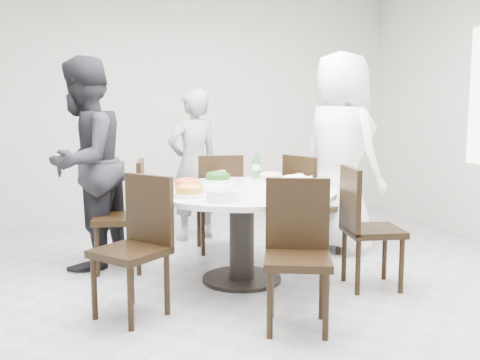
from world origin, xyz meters
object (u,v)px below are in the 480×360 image
object	(u,v)px
chair_se	(373,228)
soup_bowl	(223,195)
diner_left	(84,163)
diner_middle	(193,165)
chair_s	(298,256)
dining_table	(242,235)
chair_ne	(313,205)
chair_nw	(119,216)
beverage_bottle	(256,165)
chair_n	(218,202)
chair_sw	(130,248)
diner_right	(340,152)
rice_bowl	(295,189)

from	to	relation	value
chair_se	soup_bowl	world-z (taller)	chair_se
diner_left	soup_bowl	xyz separation A→B (m)	(0.92, -1.23, -0.13)
diner_middle	diner_left	world-z (taller)	diner_left
chair_s	chair_se	xyz separation A→B (m)	(0.87, 0.59, 0.00)
dining_table	chair_ne	world-z (taller)	chair_ne
chair_nw	diner_left	world-z (taller)	diner_left
soup_bowl	beverage_bottle	xyz separation A→B (m)	(0.58, 1.00, 0.08)
chair_n	diner_left	xyz separation A→B (m)	(-1.24, -0.17, 0.44)
chair_s	chair_se	size ratio (longest dim) A/B	1.00
dining_table	chair_se	size ratio (longest dim) A/B	1.58
chair_sw	soup_bowl	xyz separation A→B (m)	(0.67, 0.09, 0.31)
dining_table	diner_right	world-z (taller)	diner_right
chair_ne	diner_middle	world-z (taller)	diner_middle
dining_table	chair_se	xyz separation A→B (m)	(0.93, -0.44, 0.10)
chair_ne	chair_n	distance (m)	0.92
chair_sw	chair_nw	bearing A→B (deg)	140.51
chair_nw	soup_bowl	xyz separation A→B (m)	(0.65, -1.01, 0.31)
dining_table	chair_nw	distance (m)	1.09
diner_right	chair_nw	bearing A→B (deg)	73.07
chair_s	diner_right	bearing A→B (deg)	77.20
chair_ne	diner_left	xyz separation A→B (m)	(-2.08, 0.20, 0.44)
chair_sw	soup_bowl	distance (m)	0.74
diner_middle	beverage_bottle	xyz separation A→B (m)	(0.39, -0.92, 0.08)
chair_sw	diner_left	bearing A→B (deg)	152.16
chair_ne	chair_nw	distance (m)	1.81
chair_n	chair_nw	bearing A→B (deg)	27.49
diner_left	soup_bowl	world-z (taller)	diner_left
chair_ne	diner_middle	size ratio (longest dim) A/B	0.60
chair_ne	diner_middle	bearing A→B (deg)	26.01
beverage_bottle	diner_middle	bearing A→B (deg)	112.69
chair_n	chair_s	xyz separation A→B (m)	(0.00, -1.99, 0.00)
chair_se	diner_right	distance (m)	1.24
chair_ne	chair_sw	distance (m)	2.14
chair_sw	diner_left	xyz separation A→B (m)	(-0.25, 1.32, 0.44)
diner_middle	chair_nw	bearing A→B (deg)	30.85
rice_bowl	chair_sw	bearing A→B (deg)	-176.48
chair_sw	diner_right	bearing A→B (deg)	80.71
chair_nw	chair_sw	size ratio (longest dim) A/B	1.00
chair_ne	rice_bowl	world-z (taller)	chair_ne
chair_n	soup_bowl	bearing A→B (deg)	82.67
chair_s	diner_middle	bearing A→B (deg)	114.21
dining_table	rice_bowl	size ratio (longest dim) A/B	5.22
chair_nw	beverage_bottle	xyz separation A→B (m)	(1.23, -0.02, 0.40)
chair_sw	rice_bowl	size ratio (longest dim) A/B	3.31
chair_s	rice_bowl	xyz separation A→B (m)	(0.22, 0.58, 0.34)
chair_sw	chair_se	xyz separation A→B (m)	(1.87, 0.09, 0.00)
chair_se	soup_bowl	distance (m)	1.24
chair_se	beverage_bottle	size ratio (longest dim) A/B	3.89
dining_table	diner_left	xyz separation A→B (m)	(-1.19, 0.79, 0.54)
chair_s	beverage_bottle	size ratio (longest dim) A/B	3.89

